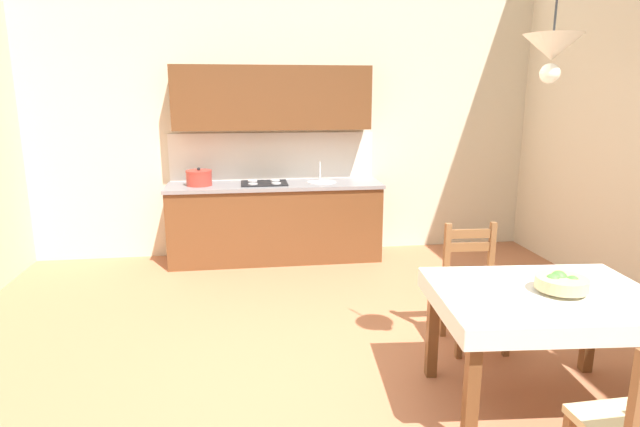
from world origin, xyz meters
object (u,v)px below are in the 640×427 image
(dining_table, at_px, (543,312))
(fruit_bowl, at_px, (561,283))
(kitchen_cabinetry, at_px, (274,187))
(dining_chair_kitchen_side, at_px, (474,289))
(pendant_lamp, at_px, (552,49))

(dining_table, height_order, fruit_bowl, fruit_bowl)
(kitchen_cabinetry, bearing_deg, dining_chair_kitchen_side, -59.67)
(kitchen_cabinetry, distance_m, pendant_lamp, 3.64)
(dining_table, relative_size, fruit_bowl, 4.53)
(dining_chair_kitchen_side, xyz_separation_m, fruit_bowl, (0.12, -0.87, 0.37))
(dining_chair_kitchen_side, height_order, fruit_bowl, dining_chair_kitchen_side)
(kitchen_cabinetry, relative_size, pendant_lamp, 3.01)
(fruit_bowl, xyz_separation_m, pendant_lamp, (-0.13, 0.12, 1.32))
(dining_table, xyz_separation_m, fruit_bowl, (0.08, -0.03, 0.19))
(dining_table, height_order, dining_chair_kitchen_side, dining_chair_kitchen_side)
(fruit_bowl, distance_m, pendant_lamp, 1.33)
(dining_chair_kitchen_side, bearing_deg, fruit_bowl, -82.12)
(dining_chair_kitchen_side, bearing_deg, pendant_lamp, -90.60)
(kitchen_cabinetry, relative_size, dining_chair_kitchen_side, 2.61)
(kitchen_cabinetry, distance_m, fruit_bowl, 3.57)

